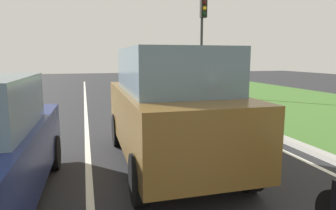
# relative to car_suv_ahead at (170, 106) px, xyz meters

# --- Properties ---
(ground_plane) EXTENTS (60.00, 60.00, 0.00)m
(ground_plane) POSITION_rel_car_suv_ahead_xyz_m (-0.88, 5.65, -1.17)
(ground_plane) COLOR #262628
(lane_line_center) EXTENTS (0.12, 32.00, 0.01)m
(lane_line_center) POSITION_rel_car_suv_ahead_xyz_m (-1.58, 5.65, -1.16)
(lane_line_center) COLOR silver
(lane_line_center) RESTS_ON ground
(lane_line_right_edge) EXTENTS (0.12, 32.00, 0.01)m
(lane_line_right_edge) POSITION_rel_car_suv_ahead_xyz_m (2.72, 5.65, -1.16)
(lane_line_right_edge) COLOR silver
(lane_line_right_edge) RESTS_ON ground
(grass_verge_right) EXTENTS (9.00, 48.00, 0.06)m
(grass_verge_right) POSITION_rel_car_suv_ahead_xyz_m (7.62, 5.65, -1.14)
(grass_verge_right) COLOR #3D6628
(grass_verge_right) RESTS_ON ground
(curb_right) EXTENTS (0.24, 48.00, 0.12)m
(curb_right) POSITION_rel_car_suv_ahead_xyz_m (3.22, 5.65, -1.11)
(curb_right) COLOR #9E9B93
(curb_right) RESTS_ON ground
(car_suv_ahead) EXTENTS (2.00, 4.51, 2.28)m
(car_suv_ahead) POSITION_rel_car_suv_ahead_xyz_m (0.00, 0.00, 0.00)
(car_suv_ahead) COLOR brown
(car_suv_ahead) RESTS_ON ground
(traffic_light_near_right) EXTENTS (0.32, 0.50, 5.32)m
(traffic_light_near_right) POSITION_rel_car_suv_ahead_xyz_m (4.45, 9.37, 2.40)
(traffic_light_near_right) COLOR #2D2D2D
(traffic_light_near_right) RESTS_ON ground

